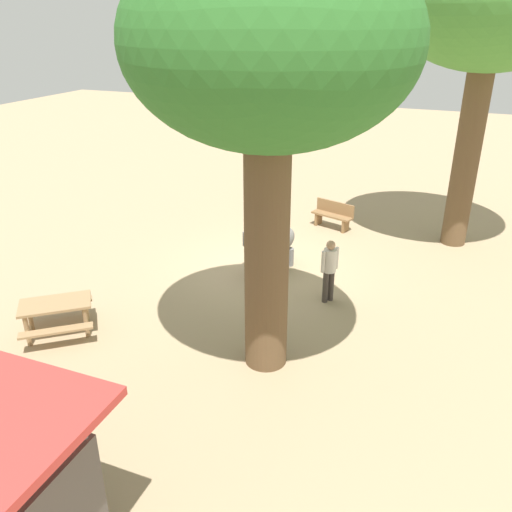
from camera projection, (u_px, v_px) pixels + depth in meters
name	position (u px, v px, depth m)	size (l,w,h in m)	color
ground_plane	(262.00, 269.00, 14.70)	(60.00, 60.00, 0.00)	tan
elephant	(273.00, 244.00, 14.34)	(1.37, 1.75, 1.22)	slate
person_handler	(329.00, 266.00, 12.67)	(0.34, 0.43, 1.62)	#3F3833
shade_tree_secondary	(269.00, 53.00, 8.34)	(4.88, 4.48, 7.81)	brown
wooden_bench	(333.00, 214.00, 17.37)	(1.46, 0.81, 0.88)	olive
picnic_table_near	(56.00, 310.00, 11.49)	(2.10, 2.09, 0.78)	#9E7A51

